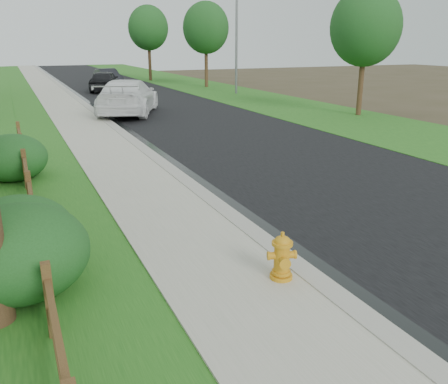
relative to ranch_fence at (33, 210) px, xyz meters
name	(u,v)px	position (x,y,z in m)	size (l,w,h in m)	color
road	(124,91)	(8.20, 28.60, -0.61)	(8.00, 90.00, 0.02)	black
curb	(69,92)	(4.00, 28.60, -0.56)	(0.40, 90.00, 0.12)	#9C998E
wet_gutter	(74,93)	(4.35, 28.60, -0.60)	(0.50, 90.00, 0.00)	black
sidewalk	(51,93)	(2.70, 28.60, -0.57)	(2.20, 90.00, 0.10)	#A5A490
grass_strip	(23,95)	(0.80, 28.60, -0.59)	(1.60, 90.00, 0.06)	#1E5919
verge_far	(205,87)	(15.10, 28.60, -0.60)	(6.00, 90.00, 0.04)	#1E5919
ranch_fence	(33,210)	(0.00, 0.00, 0.00)	(0.12, 16.92, 1.10)	#452C17
fire_hydrant	(282,257)	(3.50, -3.55, -0.15)	(0.53, 0.43, 0.80)	gold
white_suv	(128,97)	(5.60, 15.86, 0.32)	(2.58, 6.34, 1.84)	white
dark_car_mid	(105,81)	(6.76, 28.63, 0.21)	(1.90, 4.72, 1.61)	black
dark_car_far	(108,77)	(8.08, 34.18, 0.11)	(1.51, 4.32, 1.42)	black
streetlight	(234,23)	(15.17, 22.94, 4.38)	(2.04, 0.24, 8.82)	slate
shrub_b	(19,253)	(-0.30, -2.26, 0.11)	(2.07, 2.07, 1.45)	#1C4C1B
shrub_c	(18,237)	(-0.30, -1.46, 0.06)	(1.86, 1.86, 1.35)	#1C4C1B
shrub_d	(12,158)	(-0.30, 4.69, 0.04)	(1.92, 1.92, 1.31)	#1C4C1B
tree_near_right	(366,27)	(16.60, 10.58, 3.81)	(3.55, 3.55, 6.40)	#3D2919
tree_mid_right	(206,28)	(15.35, 28.84, 4.18)	(3.81, 3.81, 6.90)	#3D2919
tree_far_right	(148,28)	(12.93, 37.69, 4.35)	(3.85, 3.85, 7.10)	#3D2919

